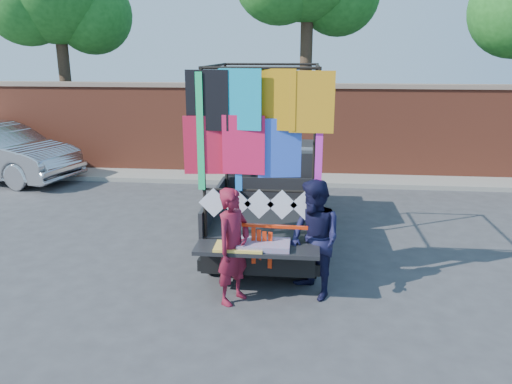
# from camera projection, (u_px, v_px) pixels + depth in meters

# --- Properties ---
(ground) EXTENTS (90.00, 90.00, 0.00)m
(ground) POSITION_uv_depth(u_px,v_px,m) (234.00, 279.00, 7.85)
(ground) COLOR #38383A
(ground) RESTS_ON ground
(brick_wall) EXTENTS (30.00, 0.45, 2.61)m
(brick_wall) POSITION_uv_depth(u_px,v_px,m) (269.00, 129.00, 14.19)
(brick_wall) COLOR brown
(brick_wall) RESTS_ON ground
(curb) EXTENTS (30.00, 1.20, 0.12)m
(curb) POSITION_uv_depth(u_px,v_px,m) (267.00, 178.00, 13.87)
(curb) COLOR gray
(curb) RESTS_ON ground
(pickup_truck) EXTENTS (2.07, 5.19, 3.27)m
(pickup_truck) POSITION_uv_depth(u_px,v_px,m) (271.00, 191.00, 9.77)
(pickup_truck) COLOR black
(pickup_truck) RESTS_ON ground
(woman) EXTENTS (0.66, 0.73, 1.68)m
(woman) POSITION_uv_depth(u_px,v_px,m) (233.00, 246.00, 6.97)
(woman) COLOR maroon
(woman) RESTS_ON ground
(man) EXTENTS (1.02, 1.07, 1.74)m
(man) POSITION_uv_depth(u_px,v_px,m) (315.00, 240.00, 7.12)
(man) COLOR #161637
(man) RESTS_ON ground
(streamer_bundle) EXTENTS (0.93, 0.09, 0.64)m
(streamer_bundle) POSITION_uv_depth(u_px,v_px,m) (267.00, 239.00, 7.03)
(streamer_bundle) COLOR red
(streamer_bundle) RESTS_ON ground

